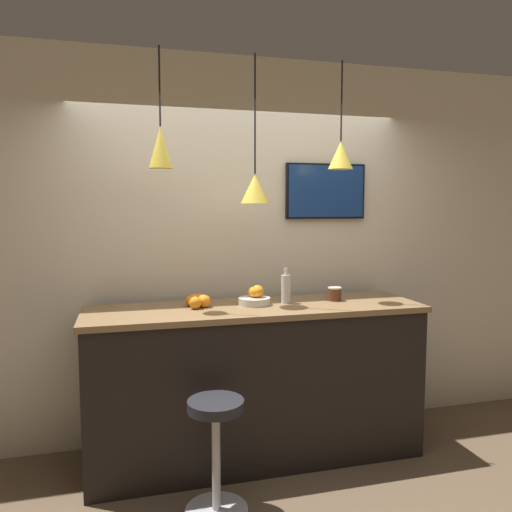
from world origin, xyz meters
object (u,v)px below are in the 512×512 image
object	(u,v)px
fruit_bowl	(255,297)
spread_jar	(335,294)
juice_bottle	(286,288)
bar_stool	(216,438)
mounted_tv	(326,191)

from	to	relation	value
fruit_bowl	spread_jar	size ratio (longest dim) A/B	2.24
spread_jar	juice_bottle	bearing A→B (deg)	180.00
bar_stool	fruit_bowl	size ratio (longest dim) A/B	3.00
fruit_bowl	spread_jar	distance (m)	0.61
spread_jar	mounted_tv	world-z (taller)	mounted_tv
fruit_bowl	mounted_tv	bearing A→B (deg)	27.23
juice_bottle	mounted_tv	xyz separation A→B (m)	(0.44, 0.35, 0.70)
fruit_bowl	bar_stool	bearing A→B (deg)	-122.33
juice_bottle	spread_jar	bearing A→B (deg)	0.00
juice_bottle	fruit_bowl	bearing A→B (deg)	178.61
juice_bottle	mounted_tv	bearing A→B (deg)	38.33
bar_stool	fruit_bowl	world-z (taller)	fruit_bowl
fruit_bowl	juice_bottle	bearing A→B (deg)	-1.39
bar_stool	mounted_tv	xyz separation A→B (m)	(1.07, 0.98, 1.45)
bar_stool	mounted_tv	bearing A→B (deg)	42.35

